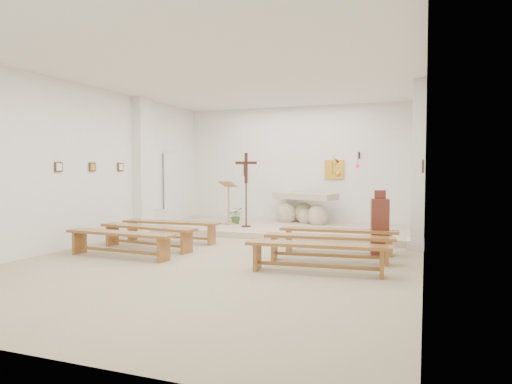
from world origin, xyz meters
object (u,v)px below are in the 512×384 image
at_px(bench_left_front, 171,226).
at_px(bench_right_front, 338,235).
at_px(bench_left_third, 120,238).
at_px(bench_right_third, 317,251).
at_px(altar, 304,210).
at_px(crucifix_stand, 246,184).
at_px(lectern, 228,202).
at_px(bench_right_second, 329,242).
at_px(donation_pedestal, 380,226).
at_px(bench_left_second, 148,232).

distance_m(bench_left_front, bench_right_front, 3.81).
relative_size(bench_left_third, bench_right_third, 1.00).
relative_size(altar, bench_left_front, 0.83).
height_order(crucifix_stand, bench_left_front, crucifix_stand).
bearing_deg(lectern, altar, 40.59).
bearing_deg(lectern, bench_right_second, -32.12).
height_order(donation_pedestal, bench_right_front, donation_pedestal).
bearing_deg(lectern, bench_left_third, -82.18).
height_order(bench_right_front, bench_left_second, same).
distance_m(altar, bench_right_third, 5.58).
bearing_deg(bench_left_front, crucifix_stand, 60.98).
xyz_separation_m(crucifix_stand, bench_left_front, (-1.01, -2.09, -0.91)).
xyz_separation_m(crucifix_stand, bench_right_third, (2.80, -3.95, -0.91)).
distance_m(altar, bench_left_second, 4.95).
bearing_deg(bench_left_front, bench_left_third, -93.24).
bearing_deg(bench_left_second, lectern, 91.81).
height_order(bench_left_front, bench_left_second, same).
bearing_deg(altar, bench_right_third, -55.71).
bearing_deg(bench_right_front, donation_pedestal, 9.55).
bearing_deg(bench_right_third, altar, 101.25).
xyz_separation_m(bench_right_front, bench_right_third, (0.00, -1.86, 0.00)).
bearing_deg(bench_right_third, bench_right_second, 84.71).
bearing_deg(bench_left_second, bench_right_third, -6.34).
xyz_separation_m(bench_left_front, bench_left_third, (0.00, -1.86, 0.00)).
bearing_deg(lectern, bench_left_second, -83.37).
distance_m(bench_right_front, bench_right_second, 0.93).
bearing_deg(altar, bench_left_second, -98.95).
relative_size(bench_left_second, bench_right_third, 1.00).
xyz_separation_m(crucifix_stand, bench_left_third, (-1.01, -3.95, -0.91)).
relative_size(bench_left_front, bench_left_second, 1.00).
xyz_separation_m(bench_left_second, bench_right_third, (3.81, -0.93, 0.00)).
bearing_deg(bench_left_front, donation_pedestal, -0.84).
height_order(bench_right_front, bench_left_third, same).
bearing_deg(bench_left_front, altar, 54.25).
xyz_separation_m(bench_left_front, bench_right_third, (3.81, -1.86, 0.00)).
distance_m(donation_pedestal, bench_left_front, 4.60).
xyz_separation_m(lectern, crucifix_stand, (0.68, -0.37, 0.52)).
bearing_deg(bench_left_front, bench_right_front, -3.24).
height_order(bench_right_second, bench_right_third, same).
relative_size(bench_right_front, bench_left_third, 1.00).
bearing_deg(bench_right_third, crucifix_stand, 120.02).
bearing_deg(bench_right_third, bench_left_front, 148.69).
height_order(bench_right_second, bench_left_third, same).
height_order(altar, bench_left_third, altar).
distance_m(altar, lectern, 2.16).
bearing_deg(crucifix_stand, bench_left_front, -117.68).
distance_m(donation_pedestal, bench_left_third, 5.03).
xyz_separation_m(lectern, donation_pedestal, (4.26, -2.27, -0.20)).
bearing_deg(lectern, bench_left_front, -85.45).
height_order(crucifix_stand, bench_right_second, crucifix_stand).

